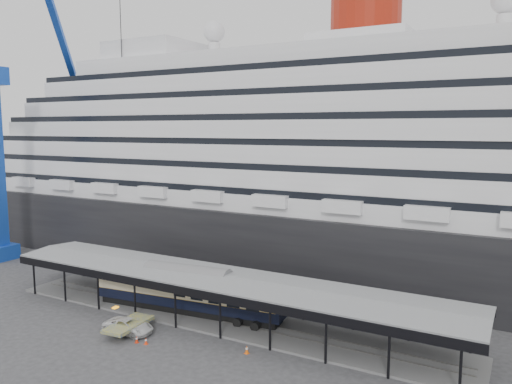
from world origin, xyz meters
TOP-DOWN VIEW (x-y plane):
  - ground at (0.00, 0.00)m, footprint 200.00×200.00m
  - cruise_ship at (0.05, 32.00)m, footprint 130.00×30.00m
  - platform_canopy at (0.00, 5.00)m, footprint 56.00×9.18m
  - crane_blue at (-45.11, 10.62)m, footprint 22.63×19.19m
  - port_truck at (-6.38, -2.66)m, footprint 5.66×2.90m
  - pullman_carriage at (-4.28, 5.00)m, footprint 24.11×5.53m
  - traffic_cone_left at (-2.89, -3.92)m, footprint 0.36×0.36m
  - traffic_cone_mid at (-3.94, -4.11)m, footprint 0.42×0.42m
  - traffic_cone_right at (7.05, -0.84)m, footprint 0.53×0.53m

SIDE VIEW (x-z plane):
  - ground at x=0.00m, z-range 0.00..0.00m
  - traffic_cone_left at x=-2.89m, z-range 0.00..0.70m
  - traffic_cone_mid at x=-3.94m, z-range 0.00..0.72m
  - traffic_cone_right at x=7.05m, z-range 0.00..0.82m
  - port_truck at x=-6.38m, z-range 0.00..1.53m
  - platform_canopy at x=0.00m, z-range -0.29..5.01m
  - pullman_carriage at x=-4.28m, z-range -8.91..14.57m
  - cruise_ship at x=0.05m, z-range -3.60..40.30m
  - crane_blue at x=-45.11m, z-range -3.84..43.76m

